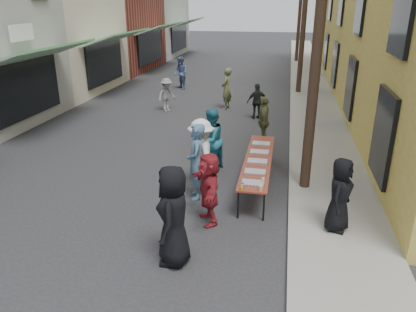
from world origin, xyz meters
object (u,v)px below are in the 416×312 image
at_px(serving_table, 258,161).
at_px(guest_front_c, 211,140).
at_px(catering_tray_sausage, 253,184).
at_px(utility_pole_near, 321,9).
at_px(utility_pole_far, 301,3).
at_px(guest_front_a, 173,216).
at_px(utility_pole_mid, 305,4).
at_px(server, 340,195).

height_order(serving_table, guest_front_c, guest_front_c).
relative_size(catering_tray_sausage, guest_front_c, 0.27).
height_order(utility_pole_near, utility_pole_far, same).
distance_m(serving_table, guest_front_a, 3.95).
bearing_deg(guest_front_c, utility_pole_near, 95.91).
distance_m(utility_pole_far, guest_front_c, 23.58).
height_order(utility_pole_mid, server, utility_pole_mid).
relative_size(utility_pole_mid, utility_pole_far, 1.00).
distance_m(catering_tray_sausage, server, 1.90).
height_order(guest_front_c, server, guest_front_c).
xyz_separation_m(utility_pole_mid, serving_table, (-1.25, -11.98, -3.79)).
bearing_deg(utility_pole_far, guest_front_c, -96.59).
distance_m(utility_pole_near, catering_tray_sausage, 4.24).
xyz_separation_m(guest_front_c, server, (3.28, -2.92, -0.01)).
bearing_deg(serving_table, guest_front_c, 150.04).
relative_size(utility_pole_mid, catering_tray_sausage, 18.00).
distance_m(utility_pole_near, guest_front_a, 5.70).
height_order(utility_pole_far, catering_tray_sausage, utility_pole_far).
bearing_deg(serving_table, utility_pole_far, 87.02).
height_order(utility_pole_far, server, utility_pole_far).
bearing_deg(guest_front_a, server, 115.18).
height_order(guest_front_a, server, guest_front_a).
relative_size(utility_pole_mid, serving_table, 2.25).
relative_size(catering_tray_sausage, server, 0.31).
bearing_deg(serving_table, server, -48.63).
xyz_separation_m(utility_pole_far, guest_front_c, (-2.68, -23.16, -3.58)).
xyz_separation_m(utility_pole_near, catering_tray_sausage, (-1.25, -1.63, -3.71)).
xyz_separation_m(serving_table, guest_front_a, (-1.27, -3.73, 0.27)).
height_order(catering_tray_sausage, server, server).
bearing_deg(catering_tray_sausage, guest_front_a, -121.43).
xyz_separation_m(serving_table, guest_front_c, (-1.43, 0.82, 0.21)).
bearing_deg(utility_pole_mid, catering_tray_sausage, -95.23).
bearing_deg(utility_pole_far, serving_table, -92.98).
xyz_separation_m(utility_pole_mid, guest_front_c, (-2.68, -11.16, -3.58)).
distance_m(serving_table, guest_front_c, 1.66).
height_order(utility_pole_near, guest_front_c, utility_pole_near).
bearing_deg(guest_front_c, guest_front_a, 25.38).
xyz_separation_m(utility_pole_mid, catering_tray_sausage, (-1.25, -13.63, -3.71)).
xyz_separation_m(utility_pole_near, guest_front_a, (-2.52, -3.71, -3.52)).
relative_size(utility_pole_far, guest_front_c, 4.89).
bearing_deg(serving_table, guest_front_a, -108.84).
distance_m(utility_pole_far, guest_front_a, 28.05).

